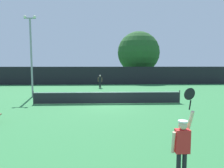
% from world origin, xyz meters
% --- Properties ---
extents(ground_plane, '(120.00, 120.00, 0.00)m').
position_xyz_m(ground_plane, '(0.00, 0.00, 0.00)').
color(ground_plane, '#2D723D').
extents(tennis_net, '(11.88, 0.08, 1.07)m').
position_xyz_m(tennis_net, '(0.00, 0.00, 0.51)').
color(tennis_net, '#232328').
rests_on(tennis_net, ground).
extents(perimeter_fence, '(38.23, 0.12, 2.75)m').
position_xyz_m(perimeter_fence, '(0.00, 15.67, 1.37)').
color(perimeter_fence, black).
rests_on(perimeter_fence, ground).
extents(player_serving, '(0.68, 0.40, 2.60)m').
position_xyz_m(player_serving, '(1.78, -11.32, 1.16)').
color(player_serving, red).
rests_on(player_serving, ground).
extents(player_receiving, '(0.57, 0.25, 1.71)m').
position_xyz_m(player_receiving, '(-0.77, 10.86, 1.05)').
color(player_receiving, black).
rests_on(player_receiving, ground).
extents(tennis_ball, '(0.07, 0.07, 0.07)m').
position_xyz_m(tennis_ball, '(0.04, 0.63, 0.03)').
color(tennis_ball, '#CCE033').
rests_on(tennis_ball, ground).
extents(light_pole, '(1.18, 0.28, 7.80)m').
position_xyz_m(light_pole, '(-7.29, 4.01, 4.46)').
color(light_pole, gray).
rests_on(light_pole, ground).
extents(large_tree, '(7.45, 7.45, 8.91)m').
position_xyz_m(large_tree, '(5.98, 20.74, 5.18)').
color(large_tree, brown).
rests_on(large_tree, ground).
extents(parked_car_near, '(2.19, 4.32, 1.69)m').
position_xyz_m(parked_car_near, '(-7.60, 23.95, 0.78)').
color(parked_car_near, black).
rests_on(parked_car_near, ground).
extents(parked_car_mid, '(2.30, 4.37, 1.69)m').
position_xyz_m(parked_car_mid, '(-2.51, 24.15, 0.78)').
color(parked_car_mid, red).
rests_on(parked_car_mid, ground).
extents(parked_car_far, '(2.41, 4.40, 1.69)m').
position_xyz_m(parked_car_far, '(9.86, 24.33, 0.78)').
color(parked_car_far, navy).
rests_on(parked_car_far, ground).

